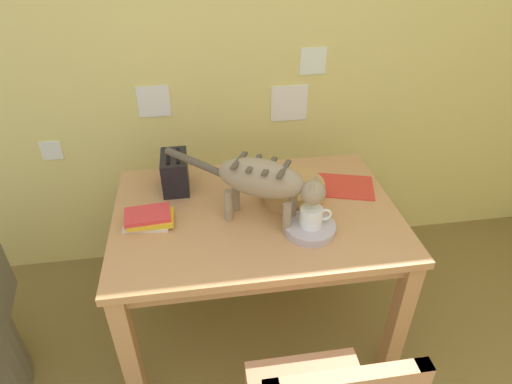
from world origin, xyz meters
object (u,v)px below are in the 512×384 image
object	(u,v)px
book_stack	(149,218)
saucer_bowl	(310,228)
cat	(264,181)
wicker_basket	(292,189)
magazine	(342,186)
toaster	(175,172)
dining_table	(256,226)
coffee_mug	(312,217)

from	to	relation	value
book_stack	saucer_bowl	bearing A→B (deg)	-12.99
cat	wicker_basket	bearing A→B (deg)	163.68
magazine	toaster	size ratio (longest dim) A/B	1.50
wicker_basket	toaster	xyz separation A→B (m)	(-0.53, 0.16, 0.04)
dining_table	book_stack	xyz separation A→B (m)	(-0.46, -0.02, 0.12)
magazine	book_stack	distance (m)	0.92
dining_table	wicker_basket	world-z (taller)	wicker_basket
dining_table	book_stack	size ratio (longest dim) A/B	5.87
magazine	wicker_basket	bearing A→B (deg)	-152.88
saucer_bowl	toaster	distance (m)	0.69
toaster	coffee_mug	bearing A→B (deg)	-37.26
saucer_bowl	wicker_basket	distance (m)	0.26
magazine	toaster	bearing A→B (deg)	-171.89
book_stack	dining_table	bearing A→B (deg)	3.00
coffee_mug	magazine	distance (m)	0.39
dining_table	magazine	distance (m)	0.47
cat	saucer_bowl	xyz separation A→B (m)	(0.18, -0.10, -0.19)
cat	coffee_mug	world-z (taller)	cat
wicker_basket	toaster	world-z (taller)	toaster
coffee_mug	book_stack	xyz separation A→B (m)	(-0.67, 0.15, -0.05)
dining_table	toaster	size ratio (longest dim) A/B	6.28
cat	wicker_basket	xyz separation A→B (m)	(0.16, 0.16, -0.16)
magazine	wicker_basket	size ratio (longest dim) A/B	1.02
dining_table	coffee_mug	world-z (taller)	coffee_mug
coffee_mug	book_stack	distance (m)	0.69
magazine	coffee_mug	bearing A→B (deg)	-111.17
cat	magazine	bearing A→B (deg)	145.47
magazine	book_stack	size ratio (longest dim) A/B	1.40
saucer_bowl	book_stack	world-z (taller)	book_stack
cat	toaster	size ratio (longest dim) A/B	3.14
coffee_mug	book_stack	size ratio (longest dim) A/B	0.63
dining_table	cat	xyz separation A→B (m)	(0.02, -0.08, 0.29)
coffee_mug	book_stack	bearing A→B (deg)	167.07
saucer_bowl	dining_table	bearing A→B (deg)	138.44
dining_table	coffee_mug	size ratio (longest dim) A/B	9.34
magazine	book_stack	bearing A→B (deg)	-154.05
saucer_bowl	book_stack	distance (m)	0.68
dining_table	coffee_mug	distance (m)	0.32
magazine	book_stack	world-z (taller)	book_stack
saucer_bowl	book_stack	size ratio (longest dim) A/B	1.00
book_stack	toaster	distance (m)	0.30
coffee_mug	dining_table	bearing A→B (deg)	138.88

